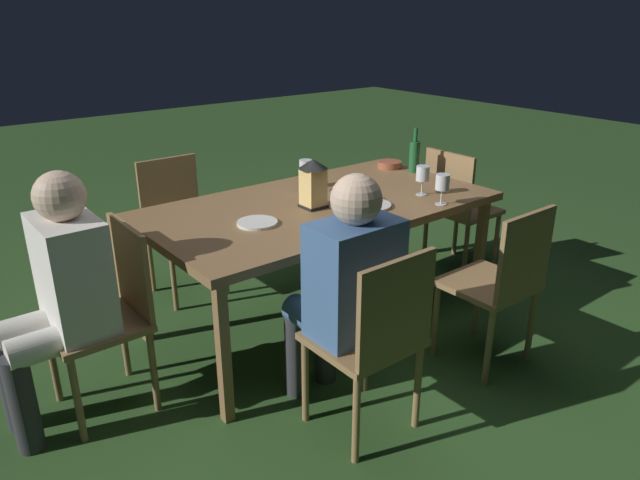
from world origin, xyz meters
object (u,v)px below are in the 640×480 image
at_px(green_bottle_on_table, 414,156).
at_px(wine_glass_a, 423,175).
at_px(chair_side_right_a, 500,280).
at_px(dining_table, 320,211).
at_px(chair_head_near, 457,205).
at_px(plate_b, 369,205).
at_px(person_in_cream, 60,291).
at_px(person_in_blue, 344,286).
at_px(chair_head_far, 110,309).
at_px(wine_glass_b, 442,184).
at_px(chair_side_left_b, 179,220).
at_px(bowl_bread, 350,186).
at_px(chair_side_right_b, 374,336).
at_px(wine_glass_c, 306,168).
at_px(lantern_centerpiece, 313,181).
at_px(bowl_olives, 390,164).
at_px(wine_glass_d, 314,173).
at_px(plate_a, 257,223).

distance_m(green_bottle_on_table, wine_glass_a, 0.50).
bearing_deg(chair_side_right_a, wine_glass_a, -99.97).
xyz_separation_m(dining_table, chair_head_near, (-1.21, 0.00, -0.21)).
bearing_deg(plate_b, person_in_cream, -8.08).
relative_size(person_in_blue, chair_head_far, 1.32).
bearing_deg(wine_glass_b, dining_table, -41.39).
bearing_deg(chair_side_left_b, green_bottle_on_table, 149.21).
distance_m(chair_head_far, bowl_bread, 1.52).
height_order(chair_side_right_b, chair_head_far, same).
xyz_separation_m(chair_side_right_b, wine_glass_c, (-0.55, -1.19, 0.38)).
bearing_deg(chair_head_near, chair_side_right_b, 28.96).
bearing_deg(lantern_centerpiece, bowl_olives, -159.35).
bearing_deg(wine_glass_d, lantern_centerpiece, 51.20).
distance_m(chair_head_far, lantern_centerpiece, 1.20).
xyz_separation_m(chair_head_near, plate_b, (1.04, 0.22, 0.27)).
xyz_separation_m(person_in_blue, chair_head_far, (0.78, -0.71, -0.15)).
distance_m(chair_head_near, plate_a, 1.70).
distance_m(person_in_blue, chair_side_left_b, 1.63).
xyz_separation_m(chair_side_right_b, chair_side_right_a, (-0.86, 0.00, 0.00)).
bearing_deg(wine_glass_b, wine_glass_c, -61.77).
distance_m(green_bottle_on_table, plate_b, 0.80).
height_order(dining_table, chair_side_right_a, chair_side_right_a).
distance_m(chair_side_right_b, bowl_bread, 1.24).
distance_m(wine_glass_a, bowl_olives, 0.63).
bearing_deg(plate_b, lantern_centerpiece, -35.91).
relative_size(chair_side_left_b, plate_b, 3.69).
xyz_separation_m(chair_side_right_a, bowl_olives, (-0.41, -1.21, 0.29)).
distance_m(chair_side_right_b, chair_head_near, 1.88).
xyz_separation_m(dining_table, wine_glass_c, (-0.11, -0.28, 0.17)).
distance_m(chair_side_right_b, chair_head_far, 1.20).
bearing_deg(person_in_cream, chair_head_near, -180.00).
height_order(chair_side_right_a, wine_glass_b, wine_glass_b).
xyz_separation_m(chair_head_far, wine_glass_d, (-1.30, -0.17, 0.38)).
bearing_deg(chair_side_left_b, chair_side_right_a, 115.46).
relative_size(chair_head_near, green_bottle_on_table, 3.00).
relative_size(lantern_centerpiece, wine_glass_b, 1.57).
bearing_deg(wine_glass_d, person_in_cream, 6.47).
distance_m(chair_side_right_a, plate_a, 1.25).
bearing_deg(bowl_bread, chair_head_far, 2.59).
bearing_deg(green_bottle_on_table, wine_glass_b, 55.71).
height_order(person_in_blue, chair_head_near, person_in_blue).
bearing_deg(bowl_bread, bowl_olives, -157.18).
bearing_deg(bowl_bread, person_in_blue, 47.66).
xyz_separation_m(chair_side_right_b, green_bottle_on_table, (-1.32, -1.03, 0.37)).
bearing_deg(person_in_blue, chair_side_left_b, -90.00).
distance_m(wine_glass_a, wine_glass_d, 0.62).
xyz_separation_m(chair_head_far, wine_glass_b, (-1.71, 0.44, 0.38)).
xyz_separation_m(lantern_centerpiece, green_bottle_on_table, (-0.96, -0.17, -0.04)).
bearing_deg(plate_a, chair_side_right_b, 92.15).
distance_m(chair_side_left_b, wine_glass_c, 0.92).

